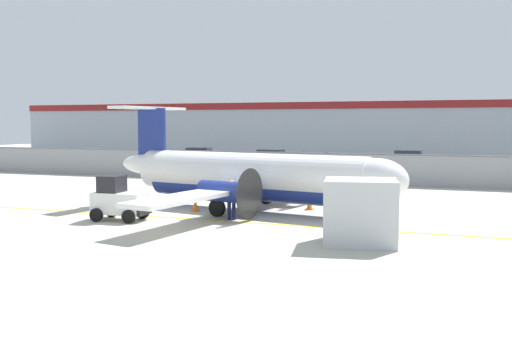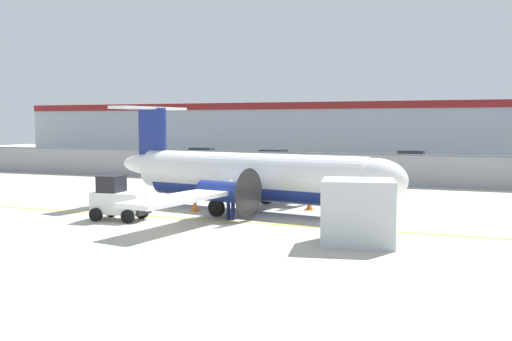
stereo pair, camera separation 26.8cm
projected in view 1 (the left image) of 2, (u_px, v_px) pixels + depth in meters
ground_plane at (203, 220)px, 24.10m from camera, size 140.00×140.00×0.01m
perimeter_fence at (301, 166)px, 39.04m from camera, size 98.00×0.10×2.10m
parking_lot_strip at (335, 169)px, 49.93m from camera, size 98.00×17.00×0.12m
background_building at (367, 130)px, 67.02m from camera, size 91.00×8.10×6.50m
commuter_airplane at (254, 177)px, 26.44m from camera, size 15.27×16.02×4.92m
baggage_tug at (118, 200)px, 23.98m from camera, size 2.38×1.47×1.88m
ground_crew_worker at (231, 198)px, 24.02m from camera, size 0.55×0.38×1.70m
cargo_container at (360, 212)px, 19.21m from camera, size 2.70×2.38×2.20m
traffic_cone_near_left at (195, 205)px, 26.40m from camera, size 0.36×0.36×0.64m
traffic_cone_near_right at (115, 205)px, 26.31m from camera, size 0.36×0.36×0.64m
traffic_cone_far_left at (168, 194)px, 30.44m from camera, size 0.36×0.36×0.64m
traffic_cone_far_right at (309, 203)px, 26.91m from camera, size 0.36×0.36×0.64m
parked_car_0 at (198, 156)px, 55.83m from camera, size 4.35×2.33×1.58m
parked_car_1 at (272, 158)px, 51.67m from camera, size 4.29×2.19×1.58m
parked_car_2 at (313, 162)px, 46.99m from camera, size 4.34×2.31×1.58m
parked_car_3 at (407, 159)px, 50.24m from camera, size 4.30×2.22×1.58m
parked_car_4 at (492, 167)px, 41.06m from camera, size 4.26×2.13×1.58m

